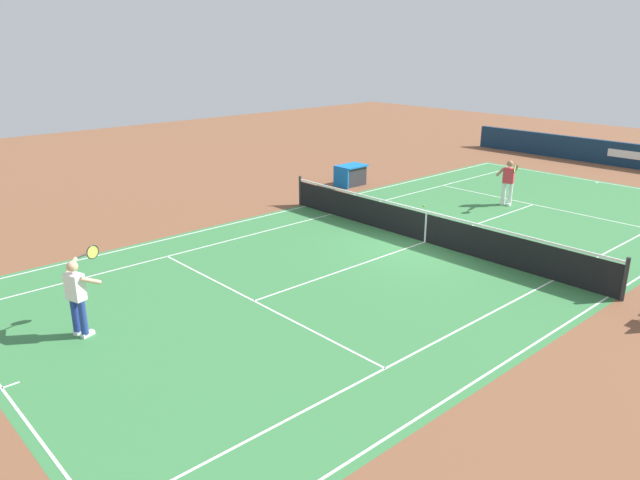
{
  "coord_description": "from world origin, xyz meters",
  "views": [
    {
      "loc": [
        13.95,
        10.59,
        5.85
      ],
      "look_at": [
        4.03,
        -0.3,
        0.9
      ],
      "focal_mm": 33.79,
      "sensor_mm": 36.0,
      "label": 1
    }
  ],
  "objects_px": {
    "tennis_ball": "(424,206)",
    "equipment_cart_tarped": "(351,175)",
    "tennis_net": "(426,226)",
    "tennis_player_near": "(77,294)",
    "tennis_player_far": "(508,180)"
  },
  "relations": [
    {
      "from": "tennis_player_far",
      "to": "equipment_cart_tarped",
      "type": "distance_m",
      "value": 6.43
    },
    {
      "from": "tennis_player_near",
      "to": "tennis_player_far",
      "type": "height_order",
      "value": "same"
    },
    {
      "from": "tennis_net",
      "to": "tennis_ball",
      "type": "bearing_deg",
      "value": -141.36
    },
    {
      "from": "tennis_player_near",
      "to": "tennis_ball",
      "type": "relative_size",
      "value": 25.71
    },
    {
      "from": "tennis_ball",
      "to": "equipment_cart_tarped",
      "type": "distance_m",
      "value": 4.22
    },
    {
      "from": "equipment_cart_tarped",
      "to": "tennis_ball",
      "type": "bearing_deg",
      "value": 84.87
    },
    {
      "from": "tennis_net",
      "to": "tennis_player_near",
      "type": "bearing_deg",
      "value": -5.83
    },
    {
      "from": "tennis_net",
      "to": "tennis_player_near",
      "type": "distance_m",
      "value": 10.1
    },
    {
      "from": "tennis_net",
      "to": "tennis_ball",
      "type": "relative_size",
      "value": 177.27
    },
    {
      "from": "tennis_net",
      "to": "equipment_cart_tarped",
      "type": "height_order",
      "value": "tennis_net"
    },
    {
      "from": "tennis_player_near",
      "to": "tennis_player_far",
      "type": "bearing_deg",
      "value": 178.67
    },
    {
      "from": "tennis_net",
      "to": "tennis_ball",
      "type": "distance_m",
      "value": 4.12
    },
    {
      "from": "tennis_player_near",
      "to": "equipment_cart_tarped",
      "type": "bearing_deg",
      "value": -157.23
    },
    {
      "from": "tennis_net",
      "to": "tennis_player_far",
      "type": "bearing_deg",
      "value": -173.26
    },
    {
      "from": "tennis_player_near",
      "to": "tennis_player_far",
      "type": "distance_m",
      "value": 15.65
    }
  ]
}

